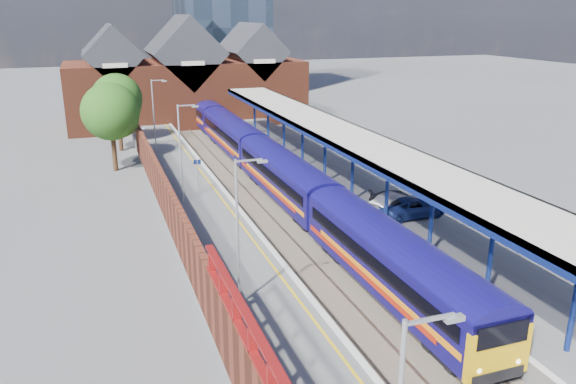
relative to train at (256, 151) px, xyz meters
name	(u,v)px	position (x,y,z in m)	size (l,w,h in m)	color
ground	(242,177)	(-1.49, -0.65, -2.12)	(240.00, 240.00, 0.00)	#5B5B5E
ballast_bed	(277,212)	(-1.49, -10.65, -2.09)	(6.00, 76.00, 0.06)	#473D33
rails	(277,211)	(-1.49, -10.65, -2.00)	(4.51, 76.00, 0.14)	slate
left_platform	(203,215)	(-6.99, -10.65, -1.62)	(5.00, 76.00, 1.00)	#565659
right_platform	(352,198)	(4.51, -10.65, -1.62)	(6.00, 76.00, 1.00)	#565659
coping_left	(235,204)	(-4.64, -10.65, -1.10)	(0.30, 76.00, 0.05)	silver
coping_right	(317,195)	(1.66, -10.65, -1.10)	(0.30, 76.00, 0.05)	silver
yellow_line	(227,205)	(-5.24, -10.65, -1.12)	(0.14, 76.00, 0.01)	yellow
train	(256,151)	(0.00, 0.00, 0.00)	(2.89, 65.91, 3.45)	#110C59
canopy	(337,132)	(3.99, -8.70, 3.13)	(4.50, 52.00, 4.48)	navy
lamp_post_b	(240,224)	(-7.86, -24.65, 2.87)	(1.48, 0.18, 7.00)	#A5A8AA
lamp_post_c	(182,147)	(-7.86, -8.65, 2.87)	(1.48, 0.18, 7.00)	#A5A8AA
lamp_post_d	(155,111)	(-7.86, 7.35, 2.87)	(1.48, 0.18, 7.00)	#A5A8AA
platform_sign	(198,170)	(-6.49, -6.65, 0.57)	(0.55, 0.08, 2.50)	#A5A8AA
brick_wall	(178,225)	(-9.59, -17.11, 0.33)	(0.35, 50.00, 3.86)	maroon
station_building	(186,81)	(-1.49, 27.35, 3.33)	(30.00, 12.12, 13.78)	maroon
tree_near	(112,113)	(-11.84, 5.26, 3.23)	(5.20, 5.20, 8.10)	#382314
tree_far	(119,100)	(-10.84, 13.26, 3.23)	(5.20, 5.20, 8.10)	#382314
parked_car_silver	(396,202)	(5.39, -15.68, -0.46)	(1.39, 3.99, 1.32)	#ABAAAF
parked_car_dark	(398,200)	(5.94, -15.04, -0.54)	(1.64, 4.04, 1.17)	black
parked_car_blue	(413,207)	(5.95, -16.87, -0.47)	(2.16, 4.69, 1.30)	navy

